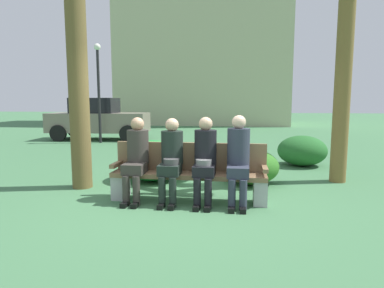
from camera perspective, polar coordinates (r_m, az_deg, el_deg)
name	(u,v)px	position (r m, az deg, el deg)	size (l,w,h in m)	color
ground_plane	(182,200)	(5.35, -1.73, -9.57)	(80.00, 80.00, 0.00)	#3F7047
park_bench	(189,173)	(5.27, -0.53, -4.91)	(2.41, 0.44, 0.90)	brown
seated_man_leftmost	(136,154)	(5.28, -9.49, -1.78)	(0.34, 0.72, 1.31)	#38332D
seated_man_centerleft	(171,156)	(5.13, -3.59, -2.04)	(0.34, 0.72, 1.30)	#1E2823
seated_man_centerright	(205,156)	(5.05, 2.21, -2.06)	(0.34, 0.72, 1.32)	black
seated_man_rightmost	(238,155)	(5.03, 7.92, -1.94)	(0.34, 0.72, 1.35)	#2D3342
shrub_near_bench	(302,151)	(8.49, 18.32, -1.09)	(1.17, 1.07, 0.73)	#246028
shrub_mid_lawn	(251,167)	(6.39, 9.98, -3.83)	(1.06, 0.97, 0.66)	#2F6C22
shrub_far_lawn	(152,160)	(6.61, -6.81, -2.80)	(1.27, 1.17, 0.79)	#1B7C30
parked_car_near	(98,119)	(14.04, -15.73, 4.15)	(4.01, 1.97, 1.68)	slate
street_lamp	(98,83)	(12.90, -15.71, 10.04)	(0.24, 0.24, 3.63)	black
building_backdrop	(204,24)	(24.26, 2.14, 19.76)	(11.69, 6.32, 13.48)	#B5BA8F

